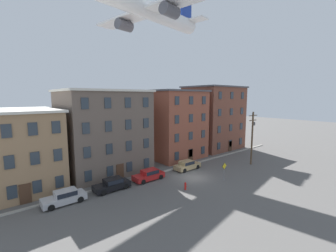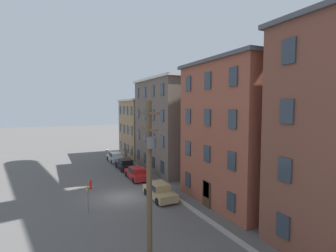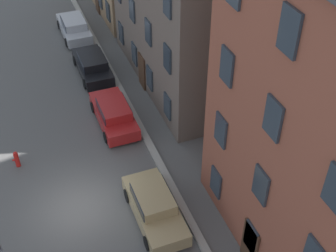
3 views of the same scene
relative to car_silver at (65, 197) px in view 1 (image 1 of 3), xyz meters
The scene contains 14 objects.
ground_plane 16.73m from the car_silver, 11.61° to the right, with size 200.00×200.00×0.00m, color #565451.
kerb_strip 16.43m from the car_silver, ahead, with size 56.00×0.36×0.16m, color #9E998E.
apartment_corner 9.93m from the car_silver, 111.04° to the left, with size 9.64×12.03×9.89m.
apartment_midblock 12.29m from the car_silver, 43.65° to the left, with size 12.28×10.43×12.42m.
apartment_far 23.96m from the car_silver, 20.76° to the left, with size 10.32×11.76×12.65m.
apartment_annex 34.96m from the car_silver, 12.04° to the left, with size 12.11×9.60×13.69m.
car_silver is the anchor object (origin of this frame).
car_black 5.55m from the car_silver, ahead, with size 4.40×1.92×1.43m.
car_red 10.96m from the car_silver, ahead, with size 4.40×1.92×1.43m.
car_tan 18.14m from the car_silver, ahead, with size 4.40×1.92×1.43m.
caution_sign 19.95m from the car_silver, 20.18° to the right, with size 0.97×0.08×2.52m.
utility_pole 29.27m from the car_silver, 10.42° to the right, with size 2.40×0.44×8.93m.
fire_hydrant 13.74m from the car_silver, 24.55° to the right, with size 0.24×0.34×0.96m.
airplane_approach 38.77m from the car_silver, 37.49° to the left, with size 40.87×31.12×10.30m.
Camera 1 is at (-22.46, -21.35, 11.35)m, focal length 24.00 mm.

